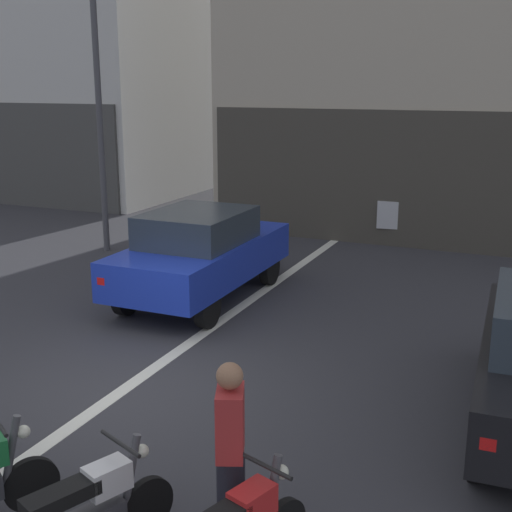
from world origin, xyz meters
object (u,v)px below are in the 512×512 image
(street_lamp, at_px, (97,70))
(person_by_motorcycles, at_px, (231,455))
(car_blue_crossing_near, at_px, (201,252))
(car_silver_down_street, at_px, (420,197))

(street_lamp, xyz_separation_m, person_by_motorcycles, (7.16, -8.17, -3.22))
(car_blue_crossing_near, bearing_deg, street_lamp, 148.14)
(person_by_motorcycles, bearing_deg, street_lamp, 131.22)
(car_blue_crossing_near, height_order, car_silver_down_street, same)
(person_by_motorcycles, bearing_deg, car_silver_down_street, 93.85)
(car_blue_crossing_near, relative_size, person_by_motorcycles, 2.46)
(car_blue_crossing_near, distance_m, street_lamp, 5.46)
(car_blue_crossing_near, relative_size, car_silver_down_street, 0.96)
(car_blue_crossing_near, xyz_separation_m, car_silver_down_street, (2.50, 7.53, 0.00))
(car_silver_down_street, relative_size, street_lamp, 0.64)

